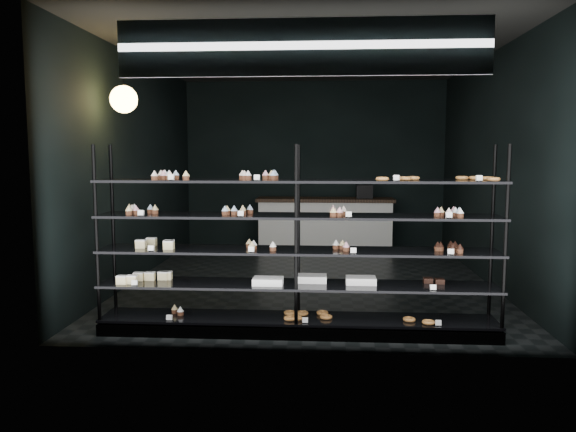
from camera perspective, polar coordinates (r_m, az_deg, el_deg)
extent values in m
cube|color=black|center=(8.20, 2.22, -6.39)|extent=(5.00, 6.00, 0.01)
cube|color=black|center=(8.11, 2.33, 16.15)|extent=(5.00, 6.00, 0.01)
cube|color=black|center=(11.00, 2.69, 5.27)|extent=(5.00, 0.01, 3.20)
cube|color=black|center=(5.00, 1.36, 3.83)|extent=(5.00, 0.01, 3.20)
cube|color=black|center=(8.44, -15.00, 4.69)|extent=(0.01, 6.00, 3.20)
cube|color=black|center=(8.32, 19.81, 4.51)|extent=(0.01, 6.00, 3.20)
cube|color=black|center=(5.83, 0.94, -11.22)|extent=(4.00, 0.50, 0.12)
cylinder|color=black|center=(5.84, -18.87, -2.20)|extent=(0.04, 0.04, 1.85)
cylinder|color=black|center=(6.24, -17.32, -1.61)|extent=(0.04, 0.04, 1.85)
cylinder|color=black|center=(5.40, 0.84, -2.54)|extent=(0.04, 0.04, 1.85)
cylinder|color=black|center=(5.83, 1.06, -1.86)|extent=(0.04, 0.04, 1.85)
cylinder|color=black|center=(5.65, 21.24, -2.57)|extent=(0.04, 0.04, 1.85)
cylinder|color=black|center=(6.07, 20.00, -1.93)|extent=(0.04, 0.04, 1.85)
cube|color=black|center=(5.80, 0.94, -10.37)|extent=(4.00, 0.50, 0.03)
cube|color=black|center=(5.71, 0.95, -7.01)|extent=(4.00, 0.50, 0.02)
cube|color=black|center=(5.64, 0.95, -3.55)|extent=(4.00, 0.50, 0.02)
cube|color=black|center=(5.59, 0.96, -0.01)|extent=(4.00, 0.50, 0.02)
cube|color=black|center=(5.56, 0.97, 3.58)|extent=(4.00, 0.50, 0.02)
cube|color=white|center=(5.58, -12.00, 3.84)|extent=(0.06, 0.04, 0.06)
cube|color=white|center=(5.41, -3.23, 3.89)|extent=(0.06, 0.04, 0.06)
cube|color=white|center=(5.41, 10.82, 3.78)|extent=(0.05, 0.04, 0.06)
cube|color=white|center=(5.55, 18.39, 3.63)|extent=(0.06, 0.04, 0.06)
cube|color=white|center=(5.70, -15.09, 0.28)|extent=(0.06, 0.04, 0.06)
cube|color=white|center=(5.46, -5.22, 0.22)|extent=(0.05, 0.04, 0.06)
cube|color=white|center=(5.40, 6.14, 0.13)|extent=(0.06, 0.04, 0.06)
cube|color=white|center=(5.53, 16.36, 0.05)|extent=(0.06, 0.04, 0.06)
cube|color=white|center=(5.72, -14.03, -3.22)|extent=(0.06, 0.04, 0.06)
cube|color=white|center=(5.49, -3.33, -3.43)|extent=(0.06, 0.04, 0.06)
cube|color=white|center=(5.45, 6.57, -3.53)|extent=(0.06, 0.04, 0.06)
cube|color=white|center=(5.58, 16.27, -3.52)|extent=(0.06, 0.04, 0.06)
cube|color=white|center=(5.82, -14.86, -6.59)|extent=(0.06, 0.04, 0.06)
cube|color=white|center=(5.62, 14.81, -7.04)|extent=(0.06, 0.04, 0.06)
cube|color=white|center=(5.82, -11.88, -10.08)|extent=(0.06, 0.04, 0.06)
cube|color=white|center=(5.61, 1.84, -10.55)|extent=(0.06, 0.04, 0.06)
cube|color=white|center=(5.71, 14.58, -10.47)|extent=(0.06, 0.04, 0.06)
cube|color=#0C1E40|center=(5.16, 1.44, 16.74)|extent=(3.20, 0.04, 0.45)
cube|color=white|center=(5.14, 1.43, 16.78)|extent=(3.30, 0.02, 0.50)
cylinder|color=black|center=(7.04, -16.47, 14.91)|extent=(0.01, 0.01, 0.57)
sphere|color=#F1B654|center=(6.98, -16.35, 11.31)|extent=(0.32, 0.32, 0.32)
cube|color=silver|center=(10.58, 3.78, -0.98)|extent=(2.45, 0.60, 0.92)
cube|color=black|center=(10.53, 3.80, 1.67)|extent=(2.55, 0.65, 0.06)
cube|color=black|center=(10.54, 7.75, 2.47)|extent=(0.30, 0.30, 0.25)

